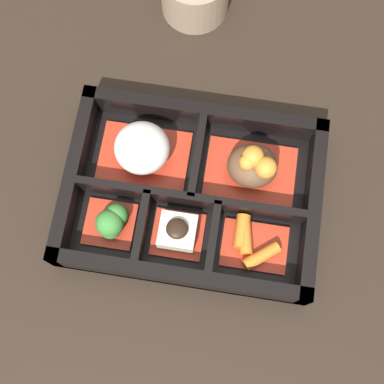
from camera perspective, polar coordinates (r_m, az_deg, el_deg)
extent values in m
plane|color=black|center=(0.59, 0.00, -0.68)|extent=(3.00, 3.00, 0.00)
cube|color=black|center=(0.58, 0.00, -0.55)|extent=(0.27, 0.19, 0.01)
cube|color=black|center=(0.55, -1.46, -9.00)|extent=(0.27, 0.01, 0.04)
cube|color=black|center=(0.60, 1.34, 8.08)|extent=(0.27, 0.01, 0.04)
cube|color=black|center=(0.59, -12.33, 1.75)|extent=(0.01, 0.19, 0.04)
cube|color=black|center=(0.58, 12.56, -1.96)|extent=(0.01, 0.19, 0.04)
cube|color=black|center=(0.57, -0.15, -1.03)|extent=(0.24, 0.01, 0.04)
cube|color=black|center=(0.56, -5.29, -3.90)|extent=(0.01, 0.07, 0.04)
cube|color=black|center=(0.56, 2.21, -5.06)|extent=(0.01, 0.07, 0.04)
cube|color=black|center=(0.58, 0.56, 3.34)|extent=(0.01, 0.09, 0.04)
cube|color=#B22D19|center=(0.59, -5.12, 3.77)|extent=(0.10, 0.07, 0.01)
ellipsoid|color=silver|center=(0.57, -5.35, 4.70)|extent=(0.06, 0.06, 0.05)
cube|color=#B22D19|center=(0.59, 6.23, 2.09)|extent=(0.10, 0.07, 0.01)
ellipsoid|color=brown|center=(0.57, 6.46, 2.78)|extent=(0.05, 0.05, 0.04)
sphere|color=orange|center=(0.54, 7.89, 2.60)|extent=(0.02, 0.02, 0.02)
sphere|color=orange|center=(0.55, 6.51, 3.80)|extent=(0.02, 0.02, 0.02)
sphere|color=orange|center=(0.54, 5.92, 3.20)|extent=(0.02, 0.02, 0.02)
cube|color=#B22D19|center=(0.58, -8.75, -3.42)|extent=(0.05, 0.05, 0.01)
sphere|color=#387A33|center=(0.56, -8.71, -3.88)|extent=(0.02, 0.02, 0.02)
sphere|color=#387A33|center=(0.56, -8.03, -2.39)|extent=(0.02, 0.02, 0.02)
sphere|color=#387A33|center=(0.56, -8.77, -3.30)|extent=(0.03, 0.03, 0.03)
cube|color=#B22D19|center=(0.57, -1.52, -4.57)|extent=(0.05, 0.05, 0.01)
cube|color=beige|center=(0.55, -1.55, -4.27)|extent=(0.04, 0.04, 0.02)
ellipsoid|color=black|center=(0.54, -1.60, -3.93)|extent=(0.02, 0.02, 0.01)
cube|color=#B22D19|center=(0.57, 6.66, -5.79)|extent=(0.07, 0.05, 0.01)
cylinder|color=orange|center=(0.56, 5.34, -4.21)|extent=(0.01, 0.03, 0.01)
cylinder|color=orange|center=(0.56, 5.65, -4.59)|extent=(0.02, 0.04, 0.01)
cylinder|color=orange|center=(0.56, 7.42, -6.77)|extent=(0.04, 0.03, 0.01)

